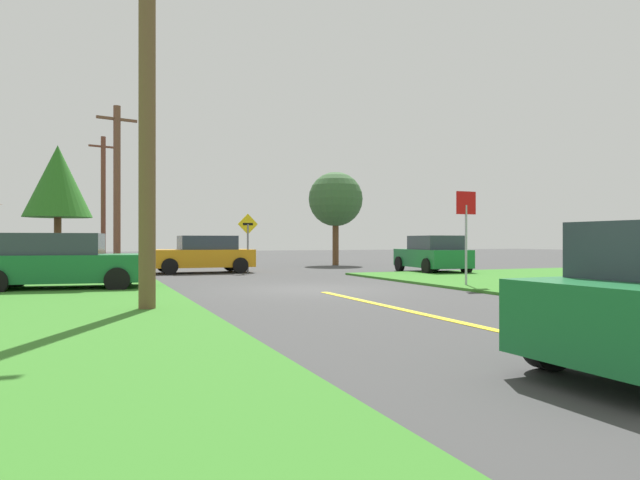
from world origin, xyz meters
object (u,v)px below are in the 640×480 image
at_px(oak_tree_left, 336,200).
at_px(car_approaching_junction, 203,254).
at_px(parked_car_near_building, 62,262).
at_px(car_on_crossroad, 432,254).
at_px(utility_pole_near, 147,67).
at_px(utility_pole_mid, 117,186).
at_px(pine_tree_center, 58,182).
at_px(direction_sign, 248,236).
at_px(utility_pole_far, 103,198).
at_px(stop_sign, 466,221).

bearing_deg(oak_tree_left, car_approaching_junction, -149.57).
distance_m(parked_car_near_building, car_approaching_junction, 9.14).
xyz_separation_m(car_on_crossroad, utility_pole_near, (-12.85, -9.60, 4.03)).
bearing_deg(oak_tree_left, utility_pole_mid, -167.69).
distance_m(car_on_crossroad, oak_tree_left, 9.25).
distance_m(utility_pole_mid, pine_tree_center, 9.23).
bearing_deg(utility_pole_near, oak_tree_left, 56.73).
bearing_deg(oak_tree_left, parked_car_near_building, -138.05).
bearing_deg(pine_tree_center, car_approaching_junction, -60.30).
relative_size(oak_tree_left, pine_tree_center, 0.77).
bearing_deg(car_on_crossroad, utility_pole_near, 132.55).
xyz_separation_m(car_on_crossroad, direction_sign, (-7.54, 2.84, 0.80)).
bearing_deg(utility_pole_mid, parked_car_near_building, -100.78).
bearing_deg(utility_pole_near, utility_pole_far, 90.56).
bearing_deg(utility_pole_near, parked_car_near_building, 106.80).
bearing_deg(car_on_crossroad, car_approaching_junction, 73.85).
relative_size(car_on_crossroad, utility_pole_near, 0.44).
relative_size(parked_car_near_building, utility_pole_near, 0.49).
xyz_separation_m(car_approaching_junction, pine_tree_center, (-6.33, 11.10, 4.00)).
bearing_deg(parked_car_near_building, utility_pole_far, 93.51).
distance_m(parked_car_near_building, oak_tree_left, 18.80).
distance_m(utility_pole_mid, utility_pole_far, 11.73).
xyz_separation_m(parked_car_near_building, direction_sign, (7.09, 6.52, 0.80)).
bearing_deg(utility_pole_mid, utility_pole_near, -90.29).
bearing_deg(direction_sign, parked_car_near_building, -137.41).
height_order(car_on_crossroad, oak_tree_left, oak_tree_left).
bearing_deg(stop_sign, utility_pole_far, -69.39).
xyz_separation_m(direction_sign, oak_tree_left, (6.72, 5.89, 2.16)).
distance_m(utility_pole_near, utility_pole_far, 27.45).
distance_m(stop_sign, pine_tree_center, 25.20).
distance_m(utility_pole_mid, direction_sign, 6.57).
relative_size(car_approaching_junction, oak_tree_left, 0.82).
relative_size(car_on_crossroad, oak_tree_left, 0.79).
bearing_deg(stop_sign, utility_pole_near, 14.56).
relative_size(utility_pole_near, utility_pole_mid, 1.26).
distance_m(parked_car_near_building, utility_pole_far, 21.84).
bearing_deg(car_approaching_junction, stop_sign, 119.13).
distance_m(utility_pole_far, oak_tree_left, 15.31).
distance_m(direction_sign, pine_tree_center, 14.83).
relative_size(car_on_crossroad, direction_sign, 1.64).
distance_m(stop_sign, oak_tree_left, 16.02).
bearing_deg(oak_tree_left, car_on_crossroad, -84.61).
bearing_deg(pine_tree_center, utility_pole_mid, -71.80).
bearing_deg(utility_pole_far, car_on_crossroad, -53.68).
bearing_deg(stop_sign, pine_tree_center, -61.49).
bearing_deg(direction_sign, stop_sign, -66.98).
relative_size(direction_sign, pine_tree_center, 0.37).
height_order(car_on_crossroad, utility_pole_mid, utility_pole_mid).
distance_m(utility_pole_near, oak_tree_left, 21.95).
xyz_separation_m(parked_car_near_building, pine_tree_center, (-1.00, 18.53, 4.00)).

